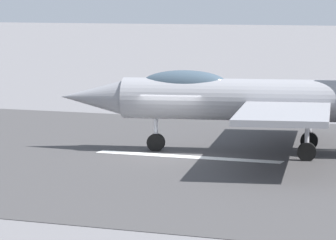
{
  "coord_description": "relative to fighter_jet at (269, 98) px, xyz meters",
  "views": [
    {
      "loc": [
        -15.19,
        38.45,
        6.47
      ],
      "look_at": [
        -2.16,
        5.42,
        2.2
      ],
      "focal_mm": 108.53,
      "sensor_mm": 36.0,
      "label": 1
    }
  ],
  "objects": [
    {
      "name": "marker_cone_mid",
      "position": [
        8.02,
        -10.7,
        -2.07
      ],
      "size": [
        0.44,
        0.44,
        0.55
      ],
      "primitive_type": "cone",
      "color": "orange",
      "rests_on": "ground"
    },
    {
      "name": "fighter_jet",
      "position": [
        0.0,
        0.0,
        0.0
      ],
      "size": [
        16.69,
        15.04,
        5.54
      ],
      "color": "gray",
      "rests_on": "ground"
    },
    {
      "name": "runway_strip",
      "position": [
        3.71,
        2.02,
        -2.34
      ],
      "size": [
        240.0,
        26.0,
        0.02
      ],
      "color": "#424041",
      "rests_on": "ground"
    },
    {
      "name": "ground_plane",
      "position": [
        3.72,
        2.02,
        -2.35
      ],
      "size": [
        400.0,
        400.0,
        0.0
      ],
      "primitive_type": "plane",
      "color": "slate"
    }
  ]
}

